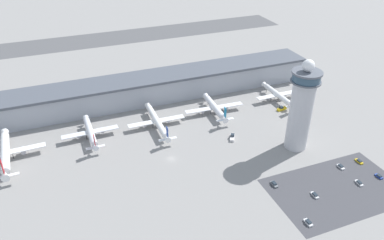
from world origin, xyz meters
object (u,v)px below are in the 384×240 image
(airplane_gate_alpha, at_px, (5,153))
(airplane_gate_echo, at_px, (278,95))
(airplane_gate_delta, at_px, (215,108))
(control_tower, at_px, (301,108))
(service_truck_fuel, at_px, (232,137))
(car_white_wagon, at_px, (359,183))
(airplane_gate_bravo, at_px, (90,132))
(car_yellow_taxi, at_px, (359,161))
(car_maroon_suv, at_px, (308,222))
(airplane_gate_charlie, at_px, (157,121))
(car_grey_coupe, at_px, (379,176))
(service_truck_catering, at_px, (282,109))
(car_black_suv, at_px, (274,184))
(car_silver_sedan, at_px, (315,195))
(car_navy_sedan, at_px, (341,167))

(airplane_gate_alpha, relative_size, airplane_gate_echo, 1.21)
(airplane_gate_alpha, bearing_deg, airplane_gate_delta, 2.67)
(control_tower, bearing_deg, service_truck_fuel, 145.90)
(airplane_gate_alpha, xyz_separation_m, car_white_wagon, (159.52, -82.84, -4.28))
(control_tower, height_order, airplane_gate_bravo, control_tower)
(airplane_gate_delta, relative_size, car_yellow_taxi, 8.21)
(service_truck_fuel, bearing_deg, car_yellow_taxi, -40.65)
(service_truck_fuel, bearing_deg, airplane_gate_delta, 85.21)
(airplane_gate_bravo, bearing_deg, car_maroon_suv, -52.81)
(airplane_gate_bravo, xyz_separation_m, airplane_gate_echo, (125.38, 0.92, 0.10))
(airplane_gate_echo, distance_m, car_maroon_suv, 112.71)
(airplane_gate_charlie, distance_m, car_maroon_suv, 105.29)
(car_grey_coupe, distance_m, car_maroon_suv, 53.19)
(airplane_gate_alpha, height_order, car_yellow_taxi, airplane_gate_alpha)
(airplane_gate_alpha, relative_size, service_truck_catering, 6.47)
(control_tower, relative_size, service_truck_fuel, 6.84)
(airplane_gate_echo, xyz_separation_m, car_maroon_suv, (-49.18, -101.34, -3.82))
(car_white_wagon, bearing_deg, airplane_gate_charlie, 131.44)
(car_black_suv, bearing_deg, car_silver_sedan, -45.21)
(airplane_gate_delta, distance_m, car_white_wagon, 95.94)
(service_truck_catering, height_order, car_maroon_suv, service_truck_catering)
(car_yellow_taxi, xyz_separation_m, car_black_suv, (-51.37, 0.60, 0.07))
(airplane_gate_alpha, height_order, car_white_wagon, airplane_gate_alpha)
(airplane_gate_alpha, height_order, airplane_gate_echo, airplane_gate_alpha)
(car_grey_coupe, bearing_deg, car_white_wagon, -178.33)
(airplane_gate_charlie, relative_size, car_maroon_suv, 9.62)
(car_grey_coupe, height_order, car_maroon_suv, car_maroon_suv)
(airplane_gate_delta, height_order, car_navy_sedan, airplane_gate_delta)
(service_truck_catering, xyz_separation_m, car_white_wagon, (-5.99, -76.60, -0.41))
(airplane_gate_alpha, relative_size, car_black_suv, 9.40)
(car_grey_coupe, bearing_deg, airplane_gate_echo, 91.58)
(car_silver_sedan, bearing_deg, car_navy_sedan, 26.31)
(car_yellow_taxi, height_order, car_white_wagon, car_white_wagon)
(airplane_gate_echo, bearing_deg, car_silver_sedan, -112.11)
(airplane_gate_charlie, bearing_deg, car_yellow_taxi, -39.29)
(car_grey_coupe, xyz_separation_m, car_silver_sedan, (-38.27, 0.35, 0.01))
(airplane_gate_delta, distance_m, car_grey_coupe, 101.22)
(control_tower, height_order, airplane_gate_delta, control_tower)
(car_yellow_taxi, xyz_separation_m, car_silver_sedan, (-37.94, -12.93, 0.02))
(airplane_gate_delta, relative_size, airplane_gate_echo, 1.05)
(airplane_gate_alpha, height_order, car_maroon_suv, airplane_gate_alpha)
(service_truck_fuel, distance_m, car_maroon_suv, 70.54)
(control_tower, bearing_deg, airplane_gate_bravo, 154.69)
(service_truck_fuel, bearing_deg, airplane_gate_charlie, 142.73)
(airplane_gate_echo, distance_m, car_yellow_taxi, 75.38)
(car_silver_sedan, distance_m, car_white_wagon, 25.44)
(car_grey_coupe, bearing_deg, car_maroon_suv, -166.07)
(airplane_gate_alpha, distance_m, car_grey_coupe, 191.12)
(airplane_gate_charlie, bearing_deg, car_black_suv, -62.67)
(airplane_gate_alpha, distance_m, airplane_gate_bravo, 44.83)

